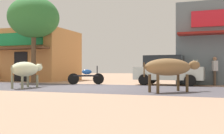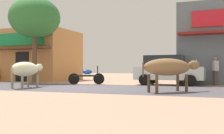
{
  "view_description": "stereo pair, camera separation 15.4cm",
  "coord_description": "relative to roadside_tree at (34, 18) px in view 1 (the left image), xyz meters",
  "views": [
    {
      "loc": [
        5.9,
        -11.83,
        0.9
      ],
      "look_at": [
        1.31,
        0.98,
        0.99
      ],
      "focal_mm": 43.8,
      "sensor_mm": 36.0,
      "label": 1
    },
    {
      "loc": [
        6.04,
        -11.78,
        0.9
      ],
      "look_at": [
        1.31,
        0.98,
        0.99
      ],
      "focal_mm": 43.8,
      "sensor_mm": 36.0,
      "label": 2
    }
  ],
  "objects": [
    {
      "name": "pedestrian_by_shop",
      "position": [
        11.14,
        0.81,
        -3.35
      ],
      "size": [
        0.34,
        0.61,
        1.55
      ],
      "color": "brown",
      "rests_on": "ground"
    },
    {
      "name": "parked_hatchback_car",
      "position": [
        8.67,
        0.29,
        -3.41
      ],
      "size": [
        3.79,
        2.02,
        1.64
      ],
      "color": "silver",
      "rests_on": "ground"
    },
    {
      "name": "cow_near_brown",
      "position": [
        2.72,
        -4.37,
        -3.38
      ],
      "size": [
        0.88,
        2.52,
        1.23
      ],
      "color": "beige",
      "rests_on": "ground"
    },
    {
      "name": "cow_far_dark",
      "position": [
        9.44,
        -4.47,
        -3.3
      ],
      "size": [
        2.19,
        2.31,
        1.3
      ],
      "color": "olive",
      "rests_on": "ground"
    },
    {
      "name": "parked_motorcycle",
      "position": [
        4.21,
        -0.85,
        -3.78
      ],
      "size": [
        1.89,
        0.99,
        1.07
      ],
      "color": "black",
      "rests_on": "ground"
    },
    {
      "name": "storefront_left_cafe",
      "position": [
        -2.71,
        3.24,
        -2.31
      ],
      "size": [
        6.97,
        5.53,
        3.87
      ],
      "color": "#C9874B",
      "rests_on": "ground"
    },
    {
      "name": "roadside_tree",
      "position": [
        0.0,
        0.0,
        0.0
      ],
      "size": [
        3.34,
        3.34,
        5.62
      ],
      "color": "brown",
      "rests_on": "ground"
    },
    {
      "name": "ground",
      "position": [
        4.98,
        -3.28,
        -4.25
      ],
      "size": [
        80.0,
        80.0,
        0.0
      ],
      "primitive_type": "plane",
      "color": "tan"
    },
    {
      "name": "asphalt_road",
      "position": [
        4.98,
        -3.28,
        -4.25
      ],
      "size": [
        72.0,
        5.43,
        0.0
      ],
      "primitive_type": "cube",
      "color": "#514D54",
      "rests_on": "ground"
    }
  ]
}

